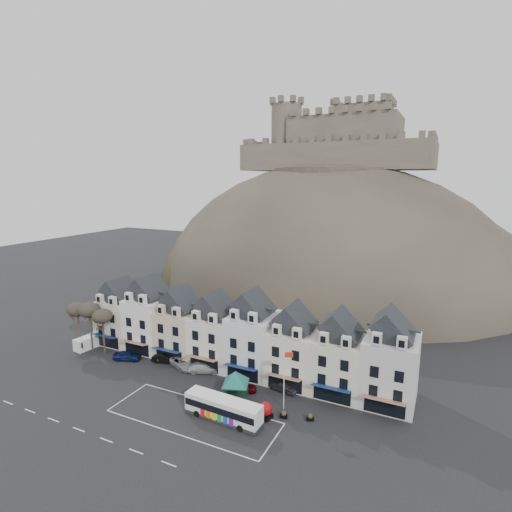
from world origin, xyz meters
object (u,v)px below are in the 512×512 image
(bus, at_px, (223,408))
(white_van, at_px, (88,342))
(car_navy, at_px, (127,356))
(flagpole, at_px, (285,376))
(bus_shelter, at_px, (236,378))
(red_buoy, at_px, (265,410))
(car_charcoal, at_px, (284,387))
(car_maroon, at_px, (243,387))
(car_white, at_px, (204,367))
(car_black, at_px, (166,358))
(car_silver, at_px, (182,362))

(bus, relative_size, white_van, 2.14)
(white_van, distance_m, car_navy, 9.80)
(flagpole, bearing_deg, bus_shelter, -171.39)
(red_buoy, xyz_separation_m, car_charcoal, (-0.34, 7.01, -0.46))
(car_navy, relative_size, car_maroon, 1.17)
(car_charcoal, bearing_deg, bus_shelter, 144.48)
(bus_shelter, relative_size, car_maroon, 1.63)
(car_navy, bearing_deg, car_charcoal, -105.37)
(car_navy, bearing_deg, car_maroon, -110.81)
(flagpole, distance_m, car_maroon, 8.15)
(bus, bearing_deg, car_white, 136.13)
(bus, xyz_separation_m, car_charcoal, (4.29, 9.57, -0.95))
(red_buoy, distance_m, white_van, 37.82)
(red_buoy, height_order, car_navy, red_buoy)
(bus, height_order, car_charcoal, bus)
(car_black, distance_m, car_silver, 3.26)
(bus, xyz_separation_m, car_maroon, (-0.91, 7.07, -0.94))
(bus_shelter, bearing_deg, car_black, 142.64)
(bus, bearing_deg, car_maroon, 99.91)
(flagpole, distance_m, car_black, 23.21)
(white_van, xyz_separation_m, car_maroon, (31.87, -1.04, -0.40))
(bus_shelter, bearing_deg, red_buoy, -40.28)
(white_van, relative_size, car_navy, 1.06)
(bus_shelter, height_order, car_white, bus_shelter)
(bus, bearing_deg, car_navy, 164.53)
(red_buoy, height_order, flagpole, flagpole)
(red_buoy, relative_size, car_black, 0.47)
(car_silver, height_order, car_charcoal, car_silver)
(bus_shelter, xyz_separation_m, white_van, (-32.07, 3.56, -2.28))
(white_van, bearing_deg, car_silver, 10.89)
(car_navy, height_order, car_charcoal, car_navy)
(red_buoy, distance_m, car_maroon, 7.16)
(bus_shelter, xyz_separation_m, car_charcoal, (5.00, 5.01, -2.68))
(bus, height_order, red_buoy, bus)
(car_silver, bearing_deg, flagpole, -79.09)
(bus_shelter, xyz_separation_m, red_buoy, (5.34, -2.00, -2.22))
(flagpole, relative_size, car_black, 1.79)
(bus, relative_size, bus_shelter, 1.63)
(car_navy, bearing_deg, flagpole, -113.50)
(bus, xyz_separation_m, bus_shelter, (-0.71, 4.56, 1.74))
(red_buoy, bearing_deg, bus, -151.08)
(flagpole, relative_size, car_navy, 1.80)
(car_black, bearing_deg, car_silver, -104.46)
(car_silver, relative_size, car_white, 1.02)
(bus_shelter, relative_size, car_white, 1.20)
(flagpole, height_order, car_navy, flagpole)
(car_charcoal, bearing_deg, red_buoy, -167.79)
(flagpole, bearing_deg, white_van, 176.26)
(flagpole, relative_size, car_white, 1.55)
(car_navy, xyz_separation_m, car_black, (6.49, 2.08, -0.02))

